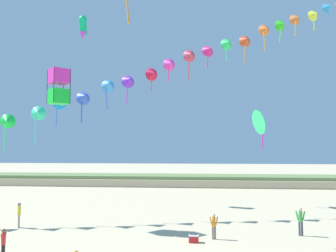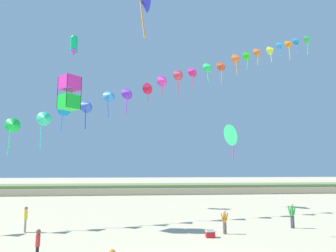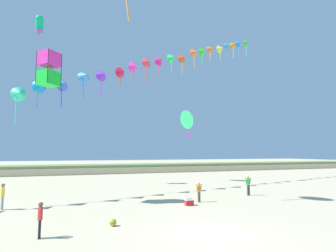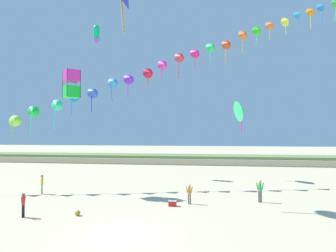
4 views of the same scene
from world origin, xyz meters
name	(u,v)px [view 1 (image 1 of 4)]	position (x,y,z in m)	size (l,w,h in m)	color
dune_ridge	(188,180)	(0.00, 39.53, 0.75)	(120.00, 8.03, 1.51)	#BFAE8B
person_near_left	(19,213)	(-10.39, 9.19, 0.98)	(0.34, 0.57, 1.70)	gray
person_near_right	(214,224)	(2.96, 7.38, 0.88)	(0.54, 0.21, 1.53)	#726656
person_mid_center	(3,243)	(-7.31, 2.06, 0.90)	(0.21, 0.55, 1.56)	black
person_far_left	(300,219)	(8.40, 8.77, 1.01)	(0.61, 0.24, 1.75)	#474C56
kite_banner_string	(202,53)	(2.25, 16.67, 13.93)	(37.09, 16.88, 22.41)	yellow
large_kite_low_lead	(59,87)	(-8.06, 9.99, 9.96)	(1.77, 1.77, 2.54)	#16CD30
large_kite_high_solo	(262,121)	(8.07, 20.77, 8.14)	(2.05, 2.76, 3.97)	#2FF277
large_kite_outer_drift	(83,26)	(-10.54, 21.82, 18.71)	(0.92, 1.33, 2.51)	#0DC16D
beach_cooler	(194,239)	(1.77, 6.51, 0.21)	(0.58, 0.41, 0.46)	red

